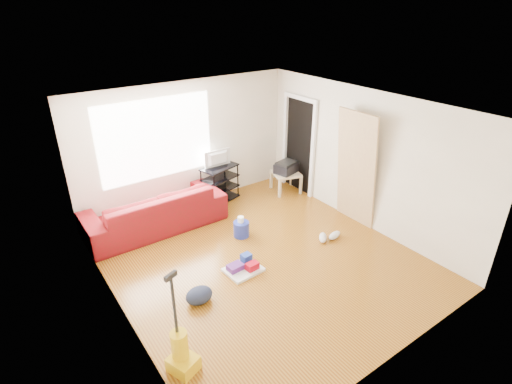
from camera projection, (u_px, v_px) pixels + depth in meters
room at (260, 186)px, 6.14m from camera, size 4.51×5.01×2.51m
sofa at (157, 227)px, 7.45m from camera, size 2.54×0.99×0.74m
tv_stand at (220, 183)px, 8.28m from camera, size 0.85×0.62×0.76m
tv at (219, 159)px, 8.04m from camera, size 0.59×0.08×0.34m
side_table at (286, 175)px, 8.68m from camera, size 0.67×0.67×0.45m
printer at (286, 167)px, 8.60m from camera, size 0.55×0.46×0.25m
bucket at (241, 236)px, 7.19m from camera, size 0.30×0.30×0.28m
toilet_paper at (241, 226)px, 7.11m from camera, size 0.11×0.11×0.10m
cleaning_tray at (244, 267)px, 6.26m from camera, size 0.58×0.48×0.20m
backpack at (200, 301)px, 5.64m from camera, size 0.42×0.34×0.22m
sneakers at (329, 236)px, 7.05m from camera, size 0.53×0.31×0.12m
vacuum at (181, 353)px, 4.52m from camera, size 0.37×0.39×1.32m
door_panel at (350, 221)px, 7.67m from camera, size 0.27×0.86×2.15m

